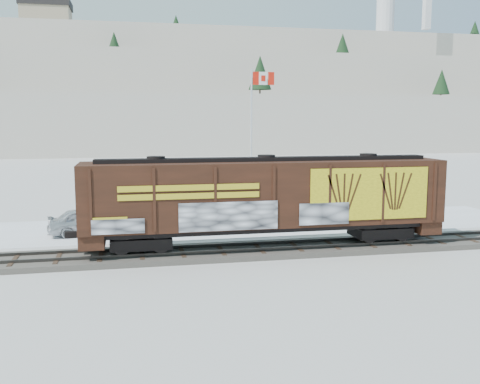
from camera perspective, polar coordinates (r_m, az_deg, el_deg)
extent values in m
plane|color=white|center=(28.18, 1.96, -6.49)|extent=(500.00, 500.00, 0.00)
cube|color=#59544C|center=(28.14, 1.96, -6.21)|extent=(50.00, 3.40, 0.28)
cube|color=#33302D|center=(27.41, 2.31, -6.12)|extent=(50.00, 0.10, 0.15)
cube|color=#33302D|center=(28.77, 1.62, -5.46)|extent=(50.00, 0.10, 0.15)
cube|color=white|center=(35.33, -0.90, -3.55)|extent=(40.00, 8.00, 0.03)
cube|color=white|center=(121.73, -8.64, 7.15)|extent=(360.00, 40.00, 12.00)
cube|color=white|center=(151.78, -9.30, 9.48)|extent=(360.00, 40.00, 24.00)
cube|color=white|center=(186.97, -9.79, 10.80)|extent=(360.00, 50.00, 35.00)
cone|color=black|center=(120.43, 2.15, 12.61)|extent=(5.04, 5.04, 7.38)
cone|color=black|center=(144.75, 20.69, 10.95)|extent=(4.20, 4.20, 6.15)
cone|color=black|center=(156.05, -13.28, 15.28)|extent=(3.92, 3.92, 5.74)
cone|color=black|center=(164.07, 10.88, 15.17)|extent=(4.48, 4.48, 6.56)
cone|color=black|center=(192.05, -6.84, 17.35)|extent=(4.20, 4.20, 6.15)
cone|color=black|center=(224.52, 23.75, 15.51)|extent=(4.76, 4.76, 6.97)
cube|color=tan|center=(192.98, -19.93, 16.79)|extent=(15.00, 12.00, 8.00)
cube|color=black|center=(193.91, -20.00, 18.30)|extent=(15.75, 12.60, 2.40)
cube|color=black|center=(27.23, -10.51, -5.21)|extent=(3.00, 2.00, 0.90)
cube|color=black|center=(30.29, 14.69, -4.03)|extent=(3.00, 2.00, 0.90)
cylinder|color=black|center=(26.47, -12.54, -5.63)|extent=(0.90, 0.12, 0.90)
cube|color=black|center=(27.97, 2.79, -3.65)|extent=(18.71, 2.40, 0.25)
cube|color=#35180E|center=(27.67, 2.81, -0.06)|extent=(18.71, 3.00, 3.28)
cube|color=black|center=(27.49, 2.83, 3.54)|extent=(17.21, 0.90, 0.20)
cube|color=yellow|center=(27.95, 13.69, -0.19)|extent=(6.36, 0.03, 2.66)
cube|color=gold|center=(25.39, -5.35, 0.02)|extent=(6.73, 0.02, 0.70)
cube|color=white|center=(25.84, -1.18, -2.61)|extent=(4.86, 0.03, 1.40)
cylinder|color=silver|center=(43.16, 1.19, -1.39)|extent=(0.90, 0.90, 0.20)
cylinder|color=silver|center=(42.64, 1.21, 5.70)|extent=(0.14, 0.14, 10.86)
cube|color=red|center=(42.82, 1.70, 12.04)|extent=(0.50, 0.07, 1.00)
cube|color=white|center=(42.97, 2.49, 12.02)|extent=(0.70, 0.09, 1.00)
cube|color=red|center=(43.13, 3.35, 12.00)|extent=(0.50, 0.07, 1.00)
imported|color=silver|center=(33.59, -15.83, -2.99)|extent=(5.03, 2.64, 1.63)
imported|color=white|center=(34.98, 1.39, -2.35)|extent=(5.00, 3.02, 1.55)
imported|color=black|center=(39.24, 16.09, -1.72)|extent=(4.80, 2.39, 1.34)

